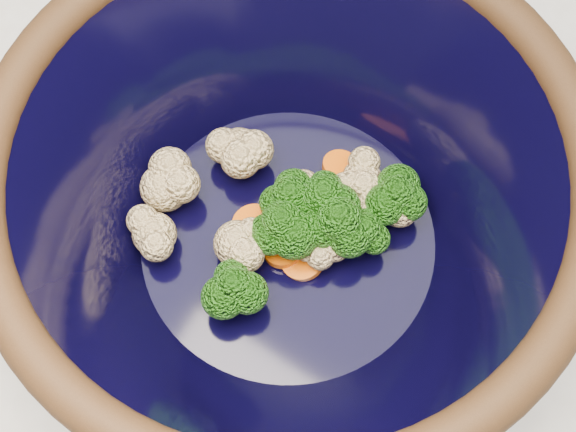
# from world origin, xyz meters

# --- Properties ---
(ground) EXTENTS (3.00, 3.00, 0.00)m
(ground) POSITION_xyz_m (0.00, 0.00, 0.00)
(ground) COLOR #9E7A54
(ground) RESTS_ON ground
(counter) EXTENTS (1.20, 1.20, 0.90)m
(counter) POSITION_xyz_m (0.00, 0.00, 0.45)
(counter) COLOR beige
(counter) RESTS_ON ground
(mixing_bowl) EXTENTS (0.44, 0.44, 0.16)m
(mixing_bowl) POSITION_xyz_m (-0.08, -0.10, 0.99)
(mixing_bowl) COLOR black
(mixing_bowl) RESTS_ON counter
(vegetable_pile) EXTENTS (0.17, 0.15, 0.06)m
(vegetable_pile) POSITION_xyz_m (-0.08, -0.09, 0.96)
(vegetable_pile) COLOR #608442
(vegetable_pile) RESTS_ON mixing_bowl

